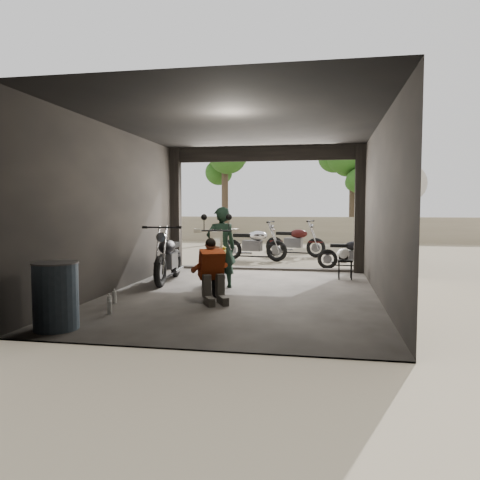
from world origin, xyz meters
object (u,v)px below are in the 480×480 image
(outside_bike_b, at_px, (295,238))
(helmet, at_px, (343,254))
(outside_bike_a, at_px, (254,241))
(rider, at_px, (221,248))
(oil_drum, at_px, (56,297))
(sign_post, at_px, (407,200))
(stool, at_px, (345,263))
(left_bike, at_px, (168,254))
(outside_bike_c, at_px, (350,251))
(mechanic, at_px, (213,273))
(main_bike, at_px, (218,259))

(outside_bike_b, distance_m, helmet, 5.09)
(outside_bike_a, distance_m, rider, 5.05)
(outside_bike_a, distance_m, oil_drum, 8.72)
(outside_bike_a, xyz_separation_m, rider, (0.09, -5.04, 0.21))
(helmet, xyz_separation_m, sign_post, (1.50, 0.84, 1.23))
(outside_bike_b, xyz_separation_m, stool, (1.44, -4.85, -0.23))
(left_bike, height_order, outside_bike_c, left_bike)
(left_bike, height_order, oil_drum, left_bike)
(oil_drum, xyz_separation_m, sign_post, (5.45, 6.00, 1.37))
(stool, distance_m, helmet, 0.22)
(oil_drum, bearing_deg, left_bike, 87.96)
(oil_drum, bearing_deg, outside_bike_a, 80.88)
(stool, bearing_deg, outside_bike_a, 127.60)
(mechanic, bearing_deg, oil_drum, -156.88)
(mechanic, bearing_deg, rider, 69.00)
(outside_bike_c, distance_m, helmet, 1.87)
(outside_bike_a, bearing_deg, outside_bike_c, -111.11)
(oil_drum, bearing_deg, outside_bike_c, 59.02)
(outside_bike_b, height_order, helmet, outside_bike_b)
(main_bike, xyz_separation_m, sign_post, (4.00, 2.65, 1.19))
(stool, bearing_deg, outside_bike_c, 83.40)
(stool, height_order, oil_drum, oil_drum)
(mechanic, bearing_deg, outside_bike_a, 64.18)
(outside_bike_a, bearing_deg, oil_drum, 179.30)
(mechanic, distance_m, stool, 3.91)
(stool, bearing_deg, main_bike, -143.80)
(outside_bike_c, bearing_deg, mechanic, 154.02)
(stool, xyz_separation_m, helmet, (-0.05, -0.05, 0.21))
(rider, xyz_separation_m, stool, (2.53, 1.64, -0.44))
(helmet, bearing_deg, main_bike, -149.86)
(outside_bike_b, relative_size, oil_drum, 1.98)
(rider, distance_m, helmet, 2.96)
(rider, distance_m, oil_drum, 3.88)
(main_bike, bearing_deg, stool, 25.62)
(outside_bike_b, bearing_deg, sign_post, -130.04)
(sign_post, bearing_deg, stool, -175.01)
(outside_bike_c, height_order, rider, rider)
(main_bike, xyz_separation_m, outside_bike_a, (-0.07, 5.26, -0.01))
(outside_bike_c, bearing_deg, outside_bike_b, 29.80)
(outside_bike_a, bearing_deg, main_bike, -170.82)
(left_bike, relative_size, outside_bike_c, 1.25)
(rider, bearing_deg, stool, -172.12)
(outside_bike_a, xyz_separation_m, stool, (2.62, -3.40, -0.23))
(rider, bearing_deg, main_bike, 59.38)
(mechanic, bearing_deg, helmet, 25.02)
(main_bike, distance_m, oil_drum, 3.65)
(outside_bike_c, distance_m, mechanic, 5.54)
(stool, bearing_deg, oil_drum, -127.52)
(mechanic, xyz_separation_m, helmet, (2.29, 3.07, 0.05))
(rider, bearing_deg, outside_bike_b, -124.66)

